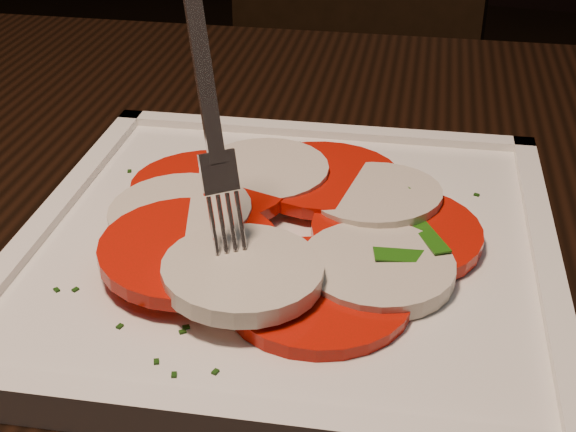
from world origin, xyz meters
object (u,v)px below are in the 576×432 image
at_px(table, 228,331).
at_px(fork, 201,80).
at_px(chair, 333,96).
at_px(plate, 288,248).

distance_m(table, fork, 0.23).
bearing_deg(chair, table, -77.96).
height_order(chair, fork, fork).
bearing_deg(fork, chair, 58.30).
xyz_separation_m(table, fork, (0.02, -0.07, 0.22)).
distance_m(plate, fork, 0.12).
xyz_separation_m(chair, fork, (0.14, -0.81, 0.34)).
xyz_separation_m(plate, fork, (-0.04, -0.03, 0.11)).
distance_m(chair, plate, 0.83).
height_order(plate, fork, fork).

